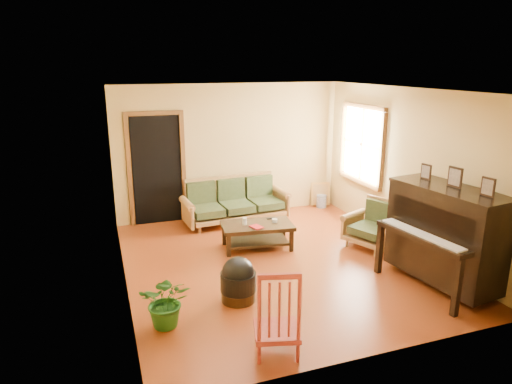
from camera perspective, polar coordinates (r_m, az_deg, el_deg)
name	(u,v)px	position (r m, az deg, el deg)	size (l,w,h in m)	color
floor	(277,262)	(7.12, 2.68, -8.76)	(5.00, 5.00, 0.00)	#67260D
doorway	(157,170)	(8.75, -12.29, 2.66)	(1.08, 0.16, 2.05)	black
window	(362,144)	(8.78, 13.12, 5.82)	(0.12, 1.36, 1.46)	white
sofa	(236,201)	(8.71, -2.52, -1.12)	(1.99, 0.84, 0.85)	olive
coffee_table	(257,236)	(7.56, 0.14, -5.51)	(1.16, 0.63, 0.42)	black
armchair	(372,225)	(7.77, 14.29, -3.97)	(0.76, 0.79, 0.79)	olive
piano	(445,237)	(6.69, 22.55, -5.23)	(0.93, 1.57, 1.39)	black
footstool	(238,285)	(5.97, -2.23, -11.50)	(0.46, 0.46, 0.44)	black
red_chair	(277,309)	(4.89, 2.62, -14.44)	(0.46, 0.51, 0.99)	maroon
leaning_frame	(320,194)	(9.87, 8.06, -0.21)	(0.40, 0.09, 0.53)	gold
ceramic_crock	(321,201)	(9.80, 8.19, -1.15)	(0.21, 0.21, 0.26)	#375AA7
potted_plant	(167,301)	(5.49, -11.08, -13.20)	(0.58, 0.50, 0.65)	#1D5117
book	(253,228)	(7.28, -0.43, -4.53)	(0.16, 0.21, 0.02)	#A61619
candle	(245,221)	(7.44, -1.42, -3.67)	(0.07, 0.07, 0.12)	white
glass_jar	(275,221)	(7.56, 2.35, -3.60)	(0.09, 0.09, 0.06)	silver
remote	(271,218)	(7.73, 1.86, -3.32)	(0.14, 0.04, 0.01)	black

